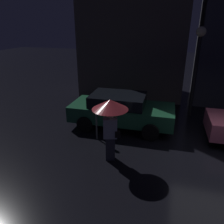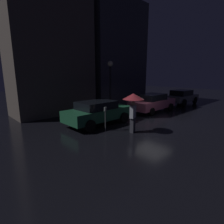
% 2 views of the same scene
% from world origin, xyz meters
% --- Properties ---
extents(ground_plane, '(60.00, 60.00, 0.00)m').
position_xyz_m(ground_plane, '(0.00, 0.00, 0.00)').
color(ground_plane, black).
extents(building_facade_left, '(6.09, 3.00, 10.65)m').
position_xyz_m(building_facade_left, '(-4.15, 6.50, 5.32)').
color(building_facade_left, '#564C47').
rests_on(building_facade_left, ground).
extents(parked_car_green, '(4.39, 2.03, 1.44)m').
position_xyz_m(parked_car_green, '(-3.66, 1.51, 0.77)').
color(parked_car_green, '#1E5638').
rests_on(parked_car_green, ground).
extents(pedestrian_with_umbrella, '(1.11, 1.11, 2.09)m').
position_xyz_m(pedestrian_with_umbrella, '(-3.39, -1.05, 1.68)').
color(pedestrian_with_umbrella, '#383842').
rests_on(pedestrian_with_umbrella, ground).
extents(parking_meter, '(0.12, 0.10, 1.33)m').
position_xyz_m(parking_meter, '(-4.28, 0.13, 0.82)').
color(parking_meter, '#4C5154').
rests_on(parking_meter, ground).
extents(street_lamp_near, '(0.42, 0.42, 4.08)m').
position_xyz_m(street_lamp_near, '(-0.70, 3.59, 2.87)').
color(street_lamp_near, black).
rests_on(street_lamp_near, ground).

